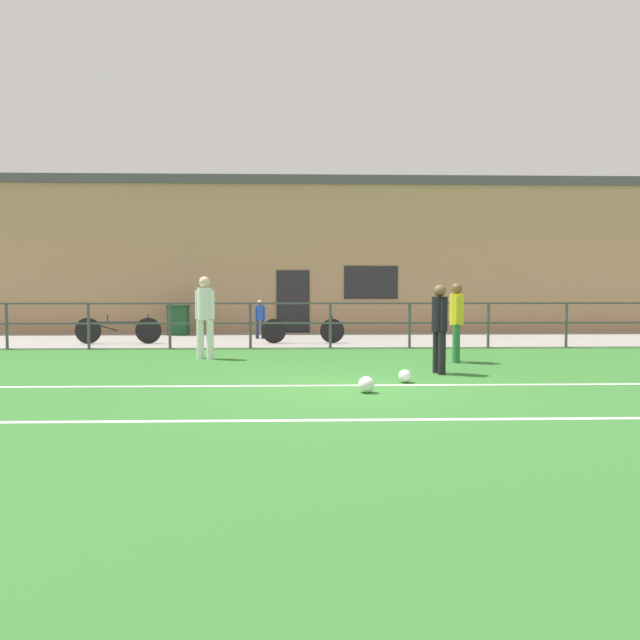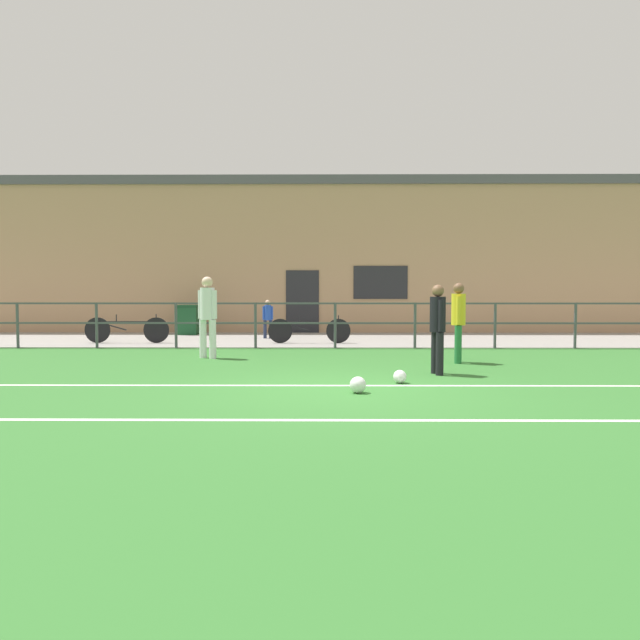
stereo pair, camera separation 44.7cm
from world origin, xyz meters
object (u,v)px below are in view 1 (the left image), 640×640
(soccer_ball_spare, at_px, (366,385))
(bicycle_parked_0, at_px, (303,330))
(soccer_ball_match, at_px, (405,376))
(bicycle_parked_1, at_px, (118,330))
(player_goalkeeper, at_px, (440,323))
(trash_bin_0, at_px, (178,320))
(player_winger, at_px, (457,317))
(player_striker, at_px, (205,312))
(spectator_child, at_px, (260,317))

(soccer_ball_spare, distance_m, bicycle_parked_0, 7.60)
(soccer_ball_match, relative_size, bicycle_parked_1, 0.09)
(player_goalkeeper, distance_m, trash_bin_0, 10.69)
(player_goalkeeper, xyz_separation_m, bicycle_parked_0, (-2.40, 5.68, -0.53))
(player_winger, distance_m, bicycle_parked_0, 5.15)
(trash_bin_0, bearing_deg, player_goalkeeper, -53.48)
(soccer_ball_match, height_order, bicycle_parked_0, bicycle_parked_0)
(bicycle_parked_0, xyz_separation_m, trash_bin_0, (-3.96, 2.91, 0.14))
(player_striker, bearing_deg, soccer_ball_spare, 152.53)
(player_winger, distance_m, bicycle_parked_1, 9.07)
(bicycle_parked_0, relative_size, bicycle_parked_1, 0.97)
(spectator_child, relative_size, bicycle_parked_1, 0.50)
(player_goalkeeper, height_order, trash_bin_0, player_goalkeeper)
(soccer_ball_spare, relative_size, bicycle_parked_1, 0.10)
(soccer_ball_match, height_order, trash_bin_0, trash_bin_0)
(bicycle_parked_1, bearing_deg, soccer_ball_spare, -52.11)
(player_striker, height_order, soccer_ball_match, player_striker)
(player_striker, relative_size, trash_bin_0, 1.85)
(player_goalkeeper, relative_size, soccer_ball_spare, 6.57)
(player_striker, relative_size, soccer_ball_match, 8.33)
(player_winger, relative_size, bicycle_parked_0, 0.72)
(bicycle_parked_0, bearing_deg, player_winger, -52.43)
(player_goalkeeper, relative_size, bicycle_parked_1, 0.68)
(spectator_child, bearing_deg, player_striker, 68.68)
(trash_bin_0, bearing_deg, soccer_ball_match, -59.71)
(player_striker, distance_m, bicycle_parked_1, 4.43)
(player_goalkeeper, relative_size, player_winger, 0.97)
(soccer_ball_match, relative_size, bicycle_parked_0, 0.09)
(bicycle_parked_0, bearing_deg, bicycle_parked_1, 180.00)
(trash_bin_0, bearing_deg, player_striker, -73.33)
(soccer_ball_match, bearing_deg, bicycle_parked_1, 134.73)
(soccer_ball_match, bearing_deg, player_striker, 138.11)
(soccer_ball_spare, height_order, trash_bin_0, trash_bin_0)
(spectator_child, relative_size, bicycle_parked_0, 0.51)
(soccer_ball_match, xyz_separation_m, bicycle_parked_1, (-6.59, 6.65, 0.28))
(spectator_child, height_order, bicycle_parked_1, spectator_child)
(player_goalkeeper, distance_m, bicycle_parked_1, 9.31)
(trash_bin_0, bearing_deg, player_winger, -44.54)
(soccer_ball_match, xyz_separation_m, spectator_child, (-2.89, 8.16, 0.56))
(spectator_child, relative_size, trash_bin_0, 1.20)
(soccer_ball_match, distance_m, bicycle_parked_1, 9.37)
(player_goalkeeper, relative_size, trash_bin_0, 1.65)
(soccer_ball_spare, xyz_separation_m, bicycle_parked_0, (-0.91, 7.55, 0.24))
(trash_bin_0, bearing_deg, spectator_child, -27.53)
(soccer_ball_match, height_order, spectator_child, spectator_child)
(player_winger, relative_size, soccer_ball_match, 7.65)
(soccer_ball_match, relative_size, spectator_child, 0.19)
(player_striker, height_order, trash_bin_0, player_striker)
(soccer_ball_spare, bearing_deg, soccer_ball_match, 51.35)
(player_goalkeeper, xyz_separation_m, player_striker, (-4.50, 2.36, 0.11))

